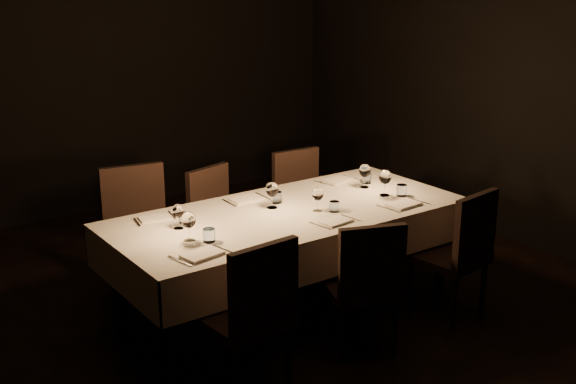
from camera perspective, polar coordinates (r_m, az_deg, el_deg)
room at (r=4.84m, az=-0.00°, el=6.79°), size 5.01×6.01×3.01m
dining_table at (r=5.05m, az=-0.00°, el=-2.31°), size 2.52×1.12×0.76m
chair_near_left at (r=4.15m, az=-2.85°, el=-9.27°), size 0.49×0.49×0.95m
place_setting_near_left at (r=4.41m, az=-7.18°, el=-3.30°), size 0.37×0.41×0.19m
chair_near_center at (r=4.60m, az=6.12°, el=-6.97°), size 0.55×0.55×0.90m
place_setting_near_center at (r=4.94m, az=3.09°, el=-1.04°), size 0.32×0.40×0.17m
chair_near_right at (r=5.16m, az=13.42°, el=-4.36°), size 0.51×0.51×0.94m
place_setting_near_right at (r=5.34m, az=8.41°, el=0.29°), size 0.36×0.42×0.20m
chair_far_left at (r=5.46m, az=-11.73°, el=-2.75°), size 0.55×0.55×0.99m
place_setting_far_left at (r=4.80m, az=-9.15°, el=-1.81°), size 0.31×0.39×0.17m
chair_far_center at (r=5.72m, az=-5.57°, el=-2.04°), size 0.53×0.53×0.89m
place_setting_far_center at (r=5.15m, az=-1.82°, el=-0.19°), size 0.34×0.41×0.19m
chair_far_right at (r=6.11m, az=1.14°, el=-0.59°), size 0.47×0.47×0.92m
place_setting_far_right at (r=5.65m, az=5.46°, el=1.31°), size 0.35×0.41×0.19m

